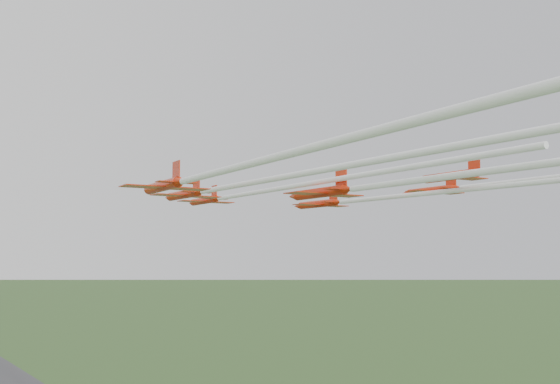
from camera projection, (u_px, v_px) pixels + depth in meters
jet_lead at (261, 192)px, 82.95m from camera, size 9.01×66.85×2.64m
jet_row2_left at (245, 184)px, 66.00m from camera, size 8.76×60.27×2.61m
jet_row2_right at (376, 198)px, 79.01m from camera, size 8.34×50.67×2.50m
jet_row3_left at (225, 170)px, 49.87m from camera, size 9.27×57.53×2.60m
jet_row3_mid at (440, 177)px, 56.71m from camera, size 9.56×69.48×2.84m
jet_row3_right at (518, 181)px, 74.96m from camera, size 9.02×58.26×2.67m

